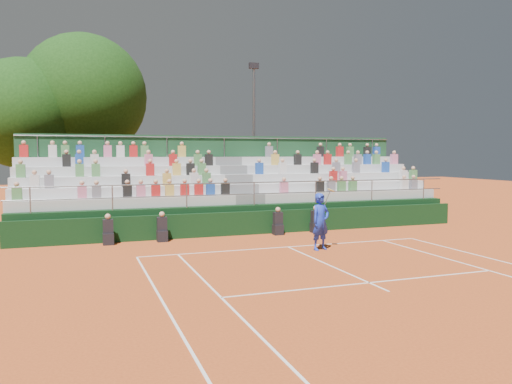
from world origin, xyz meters
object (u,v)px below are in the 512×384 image
object	(u,v)px
tree_west	(24,114)
tree_east	(84,97)
tennis_player	(321,222)
floodlight_mast	(254,126)

from	to	relation	value
tree_west	tree_east	distance (m)	3.39
tennis_player	tree_east	distance (m)	17.33
tree_west	floodlight_mast	world-z (taller)	floodlight_mast
tree_west	tennis_player	bearing A→B (deg)	-51.61
floodlight_mast	tennis_player	bearing A→B (deg)	-99.40
tree_west	tree_east	bearing A→B (deg)	14.50
tennis_player	floodlight_mast	bearing A→B (deg)	80.60
tennis_player	floodlight_mast	distance (m)	14.36
tree_west	floodlight_mast	distance (m)	13.06
tree_west	floodlight_mast	xyz separation A→B (m)	(13.05, -0.10, -0.37)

